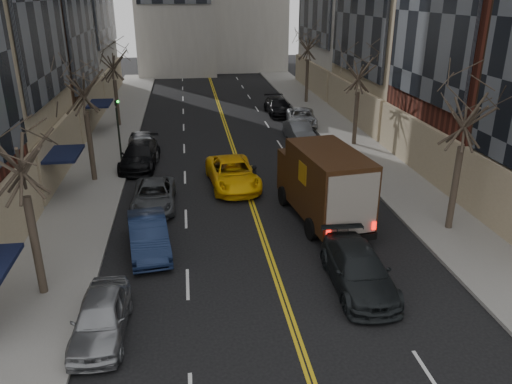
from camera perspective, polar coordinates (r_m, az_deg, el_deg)
sidewalk_left at (r=37.71m, az=-16.63°, el=4.99°), size 4.00×66.00×0.15m
sidewalk_right at (r=39.20m, az=10.45°, el=6.19°), size 4.00×66.00×0.15m
tree_lf_near at (r=18.19m, az=-25.89°, el=6.12°), size 3.20×3.20×8.41m
tree_lf_mid at (r=29.57m, az=-19.43°, el=13.17°), size 3.20×3.20×8.91m
tree_lf_far at (r=42.38m, az=-16.17°, el=15.10°), size 3.20×3.20×8.12m
tree_rt_near at (r=23.47m, az=23.23°, el=10.25°), size 3.20×3.20×8.71m
tree_rt_mid at (r=36.09m, az=11.82°, el=14.64°), size 3.20×3.20×8.32m
tree_rt_far at (r=50.35m, az=6.04°, el=17.60°), size 3.20×3.20×9.11m
traffic_signal at (r=31.99m, az=-15.47°, el=7.27°), size 0.29×0.26×4.70m
ups_truck at (r=24.25m, az=7.68°, el=0.87°), size 3.42×7.04×3.72m
observer_sedan at (r=19.48m, az=11.64°, el=-8.68°), size 2.22×5.19×1.49m
taxi at (r=28.73m, az=-2.67°, el=2.15°), size 3.04×5.79×1.56m
pedestrian at (r=28.02m, az=-0.15°, el=1.61°), size 0.54×0.65×1.52m
parked_lf_a at (r=17.44m, az=-17.31°, el=-13.48°), size 1.77×4.19×1.42m
parked_lf_b at (r=22.06m, az=-12.19°, el=-4.85°), size 2.19×4.75×1.51m
parked_lf_c at (r=26.44m, az=-11.59°, el=-0.42°), size 2.19×4.68×1.30m
parked_lf_d at (r=32.84m, az=-13.13°, el=4.14°), size 2.58×5.48×1.55m
parked_lf_e at (r=34.92m, az=-12.86°, el=5.29°), size 2.40×4.90×1.61m
parked_rt_a at (r=37.73m, az=4.97°, el=6.86°), size 1.80×4.44×1.43m
parked_rt_b at (r=42.25m, az=5.23°, el=8.48°), size 2.97×5.27×1.39m
parked_rt_c at (r=46.11m, az=2.54°, el=9.74°), size 2.10×5.07×1.47m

